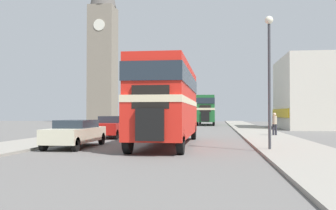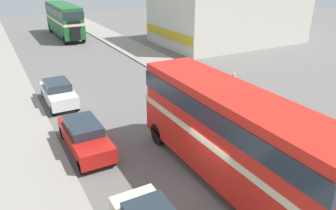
# 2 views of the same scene
# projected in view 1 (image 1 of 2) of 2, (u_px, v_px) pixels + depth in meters

# --- Properties ---
(ground_plane) EXTENTS (120.00, 120.00, 0.00)m
(ground_plane) POSITION_uv_depth(u_px,v_px,m) (156.00, 145.00, 19.83)
(ground_plane) COLOR slate
(sidewalk_right) EXTENTS (3.50, 120.00, 0.12)m
(sidewalk_right) POSITION_uv_depth(u_px,v_px,m) (287.00, 145.00, 18.97)
(sidewalk_right) COLOR gray
(sidewalk_right) RESTS_ON ground_plane
(sidewalk_left) EXTENTS (3.50, 120.00, 0.12)m
(sidewalk_left) POSITION_uv_depth(u_px,v_px,m) (35.00, 143.00, 20.70)
(sidewalk_left) COLOR gray
(sidewalk_left) RESTS_ON ground_plane
(double_decker_bus) EXTENTS (2.51, 11.05, 4.15)m
(double_decker_bus) POSITION_uv_depth(u_px,v_px,m) (168.00, 98.00, 19.92)
(double_decker_bus) COLOR red
(double_decker_bus) RESTS_ON ground_plane
(bus_distant) EXTENTS (2.49, 11.15, 4.15)m
(bus_distant) POSITION_uv_depth(u_px,v_px,m) (206.00, 108.00, 54.72)
(bus_distant) COLOR #1E602D
(bus_distant) RESTS_ON ground_plane
(car_parked_near) EXTENTS (1.70, 4.64, 1.36)m
(car_parked_near) POSITION_uv_depth(u_px,v_px,m) (76.00, 133.00, 18.48)
(car_parked_near) COLOR beige
(car_parked_near) RESTS_ON ground_plane
(car_parked_mid) EXTENTS (1.69, 4.67, 1.49)m
(car_parked_mid) POSITION_uv_depth(u_px,v_px,m) (113.00, 126.00, 26.03)
(car_parked_mid) COLOR red
(car_parked_mid) RESTS_ON ground_plane
(car_parked_far) EXTENTS (1.71, 4.26, 1.55)m
(car_parked_far) POSITION_uv_depth(u_px,v_px,m) (136.00, 124.00, 32.79)
(car_parked_far) COLOR white
(car_parked_far) RESTS_ON ground_plane
(pedestrian_walking) EXTENTS (0.32, 0.32, 1.61)m
(pedestrian_walking) POSITION_uv_depth(u_px,v_px,m) (275.00, 122.00, 26.90)
(pedestrian_walking) COLOR #282833
(pedestrian_walking) RESTS_ON sidewalk_right
(street_lamp) EXTENTS (0.36, 0.36, 5.86)m
(street_lamp) POSITION_uv_depth(u_px,v_px,m) (269.00, 62.00, 16.44)
(street_lamp) COLOR #38383D
(street_lamp) RESTS_ON sidewalk_right
(church_tower) EXTENTS (5.07, 5.07, 35.04)m
(church_tower) POSITION_uv_depth(u_px,v_px,m) (103.00, 30.00, 72.76)
(church_tower) COLOR gray
(church_tower) RESTS_ON ground_plane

